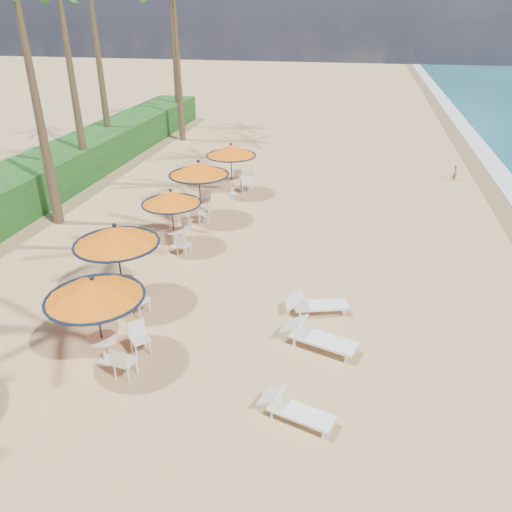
# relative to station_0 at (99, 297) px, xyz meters

# --- Properties ---
(ground) EXTENTS (160.00, 160.00, 0.00)m
(ground) POSITION_rel_station_0_xyz_m (4.46, -0.19, -1.96)
(ground) COLOR tan
(ground) RESTS_ON ground
(scrub_hedge) EXTENTS (3.00, 40.00, 1.80)m
(scrub_hedge) POSITION_rel_station_0_xyz_m (-9.04, 10.81, -1.06)
(scrub_hedge) COLOR #194716
(scrub_hedge) RESTS_ON ground
(station_0) EXTENTS (2.46, 2.46, 2.57)m
(station_0) POSITION_rel_station_0_xyz_m (0.00, 0.00, 0.00)
(station_0) COLOR black
(station_0) RESTS_ON ground
(station_1) EXTENTS (2.57, 2.57, 2.68)m
(station_1) POSITION_rel_station_0_xyz_m (-0.88, 2.77, 0.09)
(station_1) COLOR black
(station_1) RESTS_ON ground
(station_2) EXTENTS (2.25, 2.25, 2.35)m
(station_2) POSITION_rel_station_0_xyz_m (-0.73, 6.99, -0.24)
(station_2) COLOR black
(station_2) RESTS_ON ground
(station_3) EXTENTS (2.55, 2.55, 2.66)m
(station_3) POSITION_rel_station_0_xyz_m (-0.57, 9.87, -0.01)
(station_3) COLOR black
(station_3) RESTS_ON ground
(station_4) EXTENTS (2.44, 2.44, 2.54)m
(station_4) POSITION_rel_station_0_xyz_m (0.01, 13.50, -0.10)
(station_4) COLOR black
(station_4) RESTS_ON ground
(lounger_near) EXTENTS (1.83, 1.03, 0.63)m
(lounger_near) POSITION_rel_station_0_xyz_m (5.02, -1.04, -1.66)
(lounger_near) COLOR white
(lounger_near) RESTS_ON ground
(lounger_mid) EXTENTS (2.20, 1.27, 0.75)m
(lounger_mid) POSITION_rel_station_0_xyz_m (5.25, 1.73, -1.60)
(lounger_mid) COLOR white
(lounger_mid) RESTS_ON ground
(lounger_far) EXTENTS (1.99, 1.10, 0.68)m
(lounger_far) POSITION_rel_station_0_xyz_m (5.04, 3.39, -1.64)
(lounger_far) COLOR white
(lounger_far) RESTS_ON ground
(person) EXTENTS (0.32, 0.38, 0.87)m
(person) POSITION_rel_station_0_xyz_m (11.07, 17.87, -1.52)
(person) COLOR brown
(person) RESTS_ON ground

